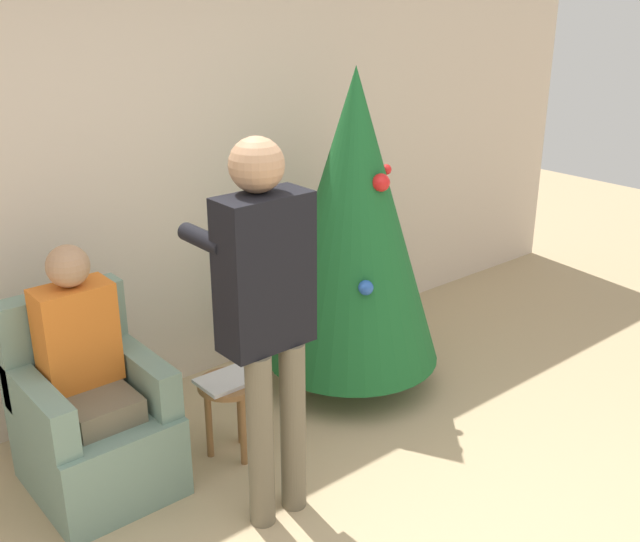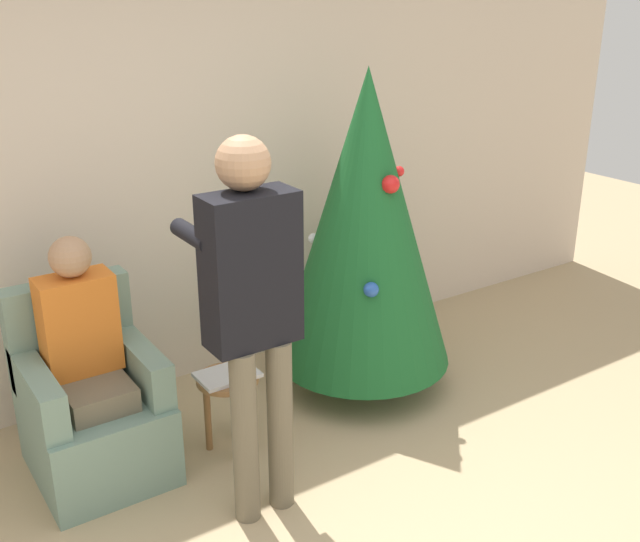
{
  "view_description": "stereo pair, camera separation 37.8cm",
  "coord_description": "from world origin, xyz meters",
  "px_view_note": "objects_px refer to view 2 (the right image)",
  "views": [
    {
      "loc": [
        -1.77,
        -1.59,
        2.34
      ],
      "look_at": [
        0.51,
        1.12,
        0.99
      ],
      "focal_mm": 42.0,
      "sensor_mm": 36.0,
      "label": 1
    },
    {
      "loc": [
        -1.46,
        -1.82,
        2.34
      ],
      "look_at": [
        0.51,
        1.12,
        0.99
      ],
      "focal_mm": 42.0,
      "sensor_mm": 36.0,
      "label": 2
    }
  ],
  "objects_px": {
    "person_seated": "(86,351)",
    "side_stool": "(228,391)",
    "armchair": "(92,409)",
    "person_standing": "(252,299)",
    "christmas_tree": "(365,221)"
  },
  "relations": [
    {
      "from": "christmas_tree",
      "to": "armchair",
      "type": "bearing_deg",
      "value": 177.35
    },
    {
      "from": "person_seated",
      "to": "side_stool",
      "type": "distance_m",
      "value": 0.76
    },
    {
      "from": "person_seated",
      "to": "person_standing",
      "type": "distance_m",
      "value": 0.98
    },
    {
      "from": "side_stool",
      "to": "armchair",
      "type": "bearing_deg",
      "value": 159.04
    },
    {
      "from": "christmas_tree",
      "to": "person_standing",
      "type": "bearing_deg",
      "value": -149.44
    },
    {
      "from": "armchair",
      "to": "person_seated",
      "type": "height_order",
      "value": "person_seated"
    },
    {
      "from": "christmas_tree",
      "to": "side_stool",
      "type": "distance_m",
      "value": 1.25
    },
    {
      "from": "christmas_tree",
      "to": "person_seated",
      "type": "bearing_deg",
      "value": 178.27
    },
    {
      "from": "person_seated",
      "to": "side_stool",
      "type": "height_order",
      "value": "person_seated"
    },
    {
      "from": "person_seated",
      "to": "person_standing",
      "type": "bearing_deg",
      "value": -52.07
    },
    {
      "from": "person_seated",
      "to": "side_stool",
      "type": "bearing_deg",
      "value": -18.86
    },
    {
      "from": "person_seated",
      "to": "person_standing",
      "type": "height_order",
      "value": "person_standing"
    },
    {
      "from": "person_standing",
      "to": "side_stool",
      "type": "height_order",
      "value": "person_standing"
    },
    {
      "from": "person_standing",
      "to": "side_stool",
      "type": "relative_size",
      "value": 4.06
    },
    {
      "from": "armchair",
      "to": "person_standing",
      "type": "relative_size",
      "value": 0.54
    }
  ]
}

